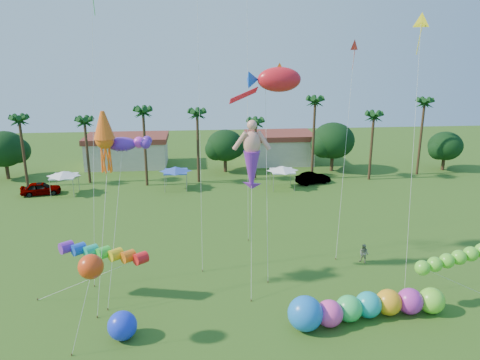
{
  "coord_description": "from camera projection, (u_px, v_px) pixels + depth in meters",
  "views": [
    {
      "loc": [
        -2.99,
        -22.57,
        18.66
      ],
      "look_at": [
        0.0,
        10.0,
        9.0
      ],
      "focal_mm": 35.0,
      "sensor_mm": 36.0,
      "label": 1
    }
  ],
  "objects": [
    {
      "name": "tent_row",
      "position": [
        175.0,
        170.0,
        60.49
      ],
      "size": [
        31.0,
        4.0,
        0.6
      ],
      "color": "white",
      "rests_on": "ground"
    },
    {
      "name": "car_b",
      "position": [
        313.0,
        178.0,
        64.01
      ],
      "size": [
        5.01,
        2.97,
        1.56
      ],
      "primitive_type": "imported",
      "rotation": [
        0.0,
        0.0,
        1.87
      ],
      "color": "#4C4C54",
      "rests_on": "ground"
    },
    {
      "name": "delta_kite_yellow",
      "position": [
        421.0,
        26.0,
        33.36
      ],
      "size": [
        1.2,
        3.61,
        20.71
      ],
      "color": "yellow",
      "rests_on": "ground"
    },
    {
      "name": "fish_kite",
      "position": [
        279.0,
        80.0,
        38.15
      ],
      "size": [
        5.66,
        6.96,
        16.86
      ],
      "color": "red",
      "rests_on": "ground"
    },
    {
      "name": "tree_line",
      "position": [
        243.0,
        145.0,
        68.22
      ],
      "size": [
        69.46,
        8.91,
        11.0
      ],
      "color": "#3A2819",
      "rests_on": "ground"
    },
    {
      "name": "lobster_kite",
      "position": [
        122.0,
        144.0,
        34.21
      ],
      "size": [
        4.23,
        5.2,
        12.23
      ],
      "color": "#6224B6",
      "rests_on": "ground"
    },
    {
      "name": "rainbow_tube",
      "position": [
        118.0,
        259.0,
        34.1
      ],
      "size": [
        9.42,
        3.86,
        3.9
      ],
      "color": "red",
      "rests_on": "ground"
    },
    {
      "name": "spectator_b",
      "position": [
        364.0,
        254.0,
        40.95
      ],
      "size": [
        1.05,
        1.03,
        1.71
      ],
      "primitive_type": "imported",
      "rotation": [
        0.0,
        0.0,
        -0.71
      ],
      "color": "gray",
      "rests_on": "ground"
    },
    {
      "name": "delta_kite_red",
      "position": [
        354.0,
        50.0,
        40.43
      ],
      "size": [
        2.31,
        4.31,
        18.92
      ],
      "color": "red",
      "rests_on": "ground"
    },
    {
      "name": "buildings_row",
      "position": [
        198.0,
        152.0,
        74.01
      ],
      "size": [
        35.0,
        7.0,
        4.0
      ],
      "color": "beige",
      "rests_on": "ground"
    },
    {
      "name": "car_a",
      "position": [
        41.0,
        188.0,
        59.34
      ],
      "size": [
        5.08,
        2.77,
        1.64
      ],
      "primitive_type": "imported",
      "rotation": [
        0.0,
        0.0,
        1.75
      ],
      "color": "#4C4C54",
      "rests_on": "ground"
    },
    {
      "name": "merman_kite",
      "position": [
        252.0,
        160.0,
        36.92
      ],
      "size": [
        2.7,
        6.0,
        12.41
      ],
      "color": "#E69683",
      "rests_on": "ground"
    },
    {
      "name": "blue_ball",
      "position": [
        122.0,
        326.0,
        30.39
      ],
      "size": [
        1.92,
        1.92,
        1.92
      ],
      "primitive_type": "sphere",
      "color": "#1A33F2",
      "rests_on": "ground"
    },
    {
      "name": "green_worm",
      "position": [
        423.0,
        268.0,
        33.3
      ],
      "size": [
        9.63,
        1.49,
        3.87
      ],
      "color": "#61DB30",
      "rests_on": "ground"
    },
    {
      "name": "caterpillar_inflatable",
      "position": [
        361.0,
        307.0,
        32.43
      ],
      "size": [
        11.75,
        3.55,
        2.38
      ],
      "rotation": [
        0.0,
        0.0,
        0.14
      ],
      "color": "#F741AB",
      "rests_on": "ground"
    },
    {
      "name": "squid_kite",
      "position": [
        105.0,
        140.0,
        33.24
      ],
      "size": [
        1.63,
        4.66,
        14.13
      ],
      "color": "#FC6014",
      "rests_on": "ground"
    },
    {
      "name": "orange_ball_kite",
      "position": [
        91.0,
        267.0,
        28.37
      ],
      "size": [
        2.52,
        2.03,
        6.34
      ],
      "color": "#EA3E13",
      "rests_on": "ground"
    }
  ]
}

